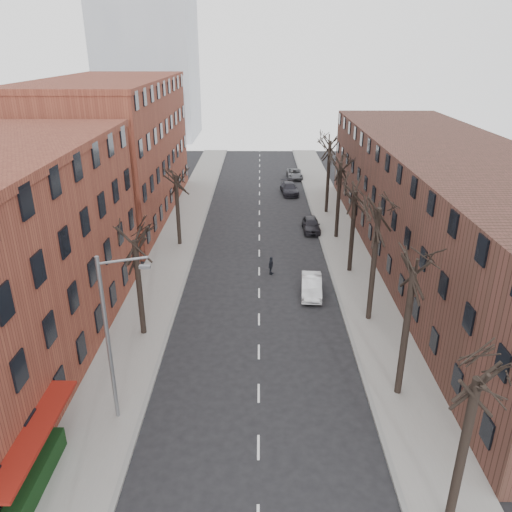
{
  "coord_description": "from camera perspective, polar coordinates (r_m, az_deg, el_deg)",
  "views": [
    {
      "loc": [
        0.03,
        -10.26,
        17.63
      ],
      "look_at": [
        -0.22,
        21.89,
        4.0
      ],
      "focal_mm": 35.0,
      "sensor_mm": 36.0,
      "label": 1
    }
  ],
  "objects": [
    {
      "name": "building_right",
      "position": [
        45.12,
        21.24,
        5.14
      ],
      "size": [
        12.0,
        50.0,
        10.0
      ],
      "primitive_type": "cube",
      "color": "#4B2A23",
      "rests_on": "ground"
    },
    {
      "name": "tree_right_d",
      "position": [
        42.8,
        10.6,
        -1.77
      ],
      "size": [
        5.2,
        5.2,
        10.0
      ],
      "primitive_type": null,
      "color": "black",
      "rests_on": "ground"
    },
    {
      "name": "sidewalk_left",
      "position": [
        49.2,
        -8.98,
        1.78
      ],
      "size": [
        4.0,
        90.0,
        0.15
      ],
      "primitive_type": "cube",
      "color": "gray",
      "rests_on": "ground"
    },
    {
      "name": "tree_left_a",
      "position": [
        34.17,
        -12.67,
        -8.72
      ],
      "size": [
        5.2,
        5.2,
        9.5
      ],
      "primitive_type": null,
      "color": "black",
      "rests_on": "ground"
    },
    {
      "name": "silver_sedan",
      "position": [
        38.28,
        6.36,
        -3.42
      ],
      "size": [
        1.82,
        4.4,
        1.42
      ],
      "primitive_type": "imported",
      "rotation": [
        0.0,
        0.0,
        -0.08
      ],
      "color": "silver",
      "rests_on": "ground"
    },
    {
      "name": "tree_right_b",
      "position": [
        29.39,
        15.83,
        -14.92
      ],
      "size": [
        5.2,
        5.2,
        10.8
      ],
      "primitive_type": null,
      "color": "black",
      "rests_on": "ground"
    },
    {
      "name": "streetlight",
      "position": [
        24.89,
        -16.28,
        -8.52
      ],
      "size": [
        2.45,
        0.22,
        9.03
      ],
      "color": "slate",
      "rests_on": "ground"
    },
    {
      "name": "tree_right_c",
      "position": [
        35.83,
        12.68,
        -7.12
      ],
      "size": [
        5.2,
        5.2,
        11.6
      ],
      "primitive_type": null,
      "color": "black",
      "rests_on": "ground"
    },
    {
      "name": "sidewalk_right",
      "position": [
        49.19,
        9.74,
        1.72
      ],
      "size": [
        4.0,
        90.0,
        0.15
      ],
      "primitive_type": "cube",
      "color": "gray",
      "rests_on": "ground"
    },
    {
      "name": "pedestrian_crossing",
      "position": [
        41.33,
        1.71,
        -1.11
      ],
      "size": [
        0.69,
        0.98,
        1.55
      ],
      "primitive_type": "imported",
      "rotation": [
        0.0,
        0.0,
        1.18
      ],
      "color": "black",
      "rests_on": "ground"
    },
    {
      "name": "tree_right_f",
      "position": [
        57.55,
        8.01,
        4.91
      ],
      "size": [
        5.2,
        5.2,
        11.6
      ],
      "primitive_type": null,
      "color": "black",
      "rests_on": "ground"
    },
    {
      "name": "parked_car_mid",
      "position": [
        64.46,
        3.83,
        7.7
      ],
      "size": [
        2.39,
        5.01,
        1.41
      ],
      "primitive_type": "imported",
      "rotation": [
        0.0,
        0.0,
        0.09
      ],
      "color": "black",
      "rests_on": "ground"
    },
    {
      "name": "tree_right_e",
      "position": [
        50.08,
        9.11,
        2.06
      ],
      "size": [
        5.2,
        5.2,
        10.8
      ],
      "primitive_type": null,
      "color": "black",
      "rests_on": "ground"
    },
    {
      "name": "hedge",
      "position": [
        24.74,
        -24.4,
        -22.96
      ],
      "size": [
        0.8,
        6.0,
        1.0
      ],
      "primitive_type": "cube",
      "color": "black",
      "rests_on": "sidewalk_left"
    },
    {
      "name": "parked_car_near",
      "position": [
        51.36,
        6.32,
        3.61
      ],
      "size": [
        1.72,
        4.22,
        1.43
      ],
      "primitive_type": "imported",
      "rotation": [
        0.0,
        0.0,
        0.01
      ],
      "color": "black",
      "rests_on": "ground"
    },
    {
      "name": "tree_left_b",
      "position": [
        48.25,
        -8.69,
        1.27
      ],
      "size": [
        5.2,
        5.2,
        9.5
      ],
      "primitive_type": null,
      "color": "black",
      "rests_on": "ground"
    },
    {
      "name": "building_left_far",
      "position": [
        57.57,
        -16.06,
        11.46
      ],
      "size": [
        12.0,
        28.0,
        14.0
      ],
      "primitive_type": "cube",
      "color": "brown",
      "rests_on": "ground"
    },
    {
      "name": "parked_car_far",
      "position": [
        72.48,
        4.44,
        9.35
      ],
      "size": [
        2.2,
        4.6,
        1.27
      ],
      "primitive_type": "imported",
      "rotation": [
        0.0,
        0.0,
        0.02
      ],
      "color": "#585A5F",
      "rests_on": "ground"
    },
    {
      "name": "awning_left",
      "position": [
        25.77,
        -23.0,
        -22.49
      ],
      "size": [
        1.2,
        7.0,
        0.15
      ],
      "primitive_type": "cube",
      "color": "maroon",
      "rests_on": "ground"
    }
  ]
}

